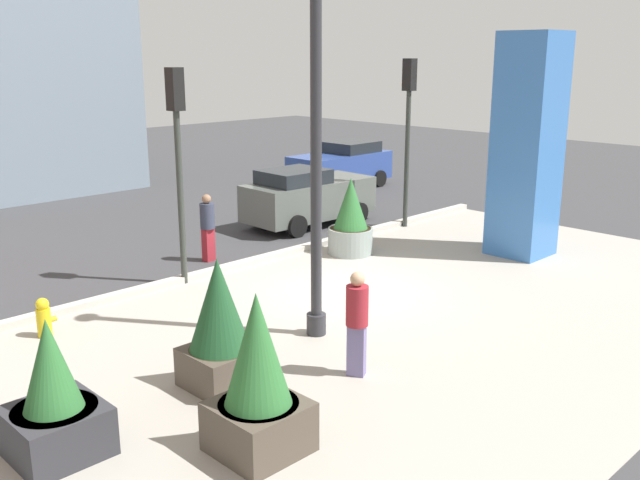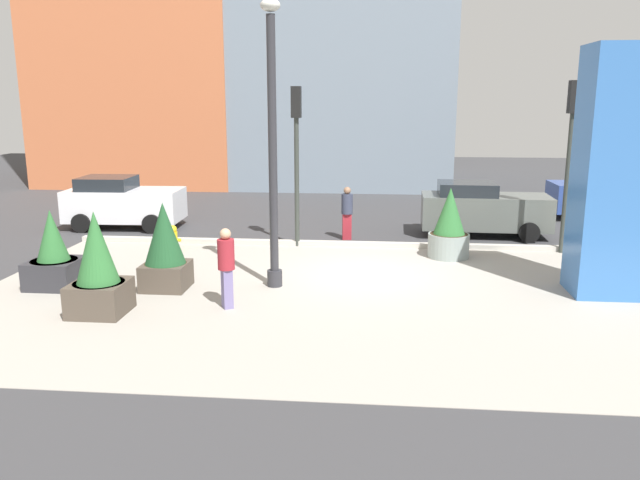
% 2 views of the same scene
% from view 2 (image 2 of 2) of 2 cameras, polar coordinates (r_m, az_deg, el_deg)
% --- Properties ---
extents(ground_plane, '(60.00, 60.00, 0.00)m').
position_cam_2_polar(ground_plane, '(20.06, 4.44, -0.07)').
color(ground_plane, '#38383A').
extents(plaza_pavement, '(18.00, 10.00, 0.02)m').
position_cam_2_polar(plaza_pavement, '(14.27, 3.99, -5.37)').
color(plaza_pavement, '#9E998E').
rests_on(plaza_pavement, ground_plane).
extents(curb_strip, '(18.00, 0.24, 0.16)m').
position_cam_2_polar(curb_strip, '(19.18, 4.40, -0.42)').
color(curb_strip, '#B7B2A8').
rests_on(curb_strip, ground_plane).
extents(lamp_post, '(0.44, 0.44, 6.54)m').
position_cam_2_polar(lamp_post, '(14.64, -4.30, 7.84)').
color(lamp_post, '#2D2D33').
rests_on(lamp_post, ground_plane).
extents(art_pillar_blue, '(1.37, 1.37, 5.57)m').
position_cam_2_polar(art_pillar_blue, '(15.50, 24.74, 5.49)').
color(art_pillar_blue, '#3870BC').
rests_on(art_pillar_blue, ground_plane).
extents(potted_plant_by_pillar, '(1.11, 1.11, 2.19)m').
position_cam_2_polar(potted_plant_by_pillar, '(13.82, -19.45, -2.51)').
color(potted_plant_by_pillar, '#4C4238').
rests_on(potted_plant_by_pillar, ground_plane).
extents(potted_plant_mid_plaza, '(1.16, 1.16, 2.00)m').
position_cam_2_polar(potted_plant_mid_plaza, '(18.10, 11.60, 1.10)').
color(potted_plant_mid_plaza, gray).
rests_on(potted_plant_mid_plaza, ground_plane).
extents(potted_plant_near_left, '(1.03, 1.03, 2.08)m').
position_cam_2_polar(potted_plant_near_left, '(15.19, -13.86, -0.72)').
color(potted_plant_near_left, '#4C4238').
rests_on(potted_plant_near_left, ground_plane).
extents(potted_plant_near_right, '(1.14, 1.14, 1.87)m').
position_cam_2_polar(potted_plant_near_right, '(16.24, -22.94, -1.39)').
color(potted_plant_near_right, '#2D2D33').
rests_on(potted_plant_near_right, ground_plane).
extents(fire_hydrant, '(0.36, 0.26, 0.75)m').
position_cam_2_polar(fire_hydrant, '(19.23, -13.12, 0.21)').
color(fire_hydrant, gold).
rests_on(fire_hydrant, ground_plane).
extents(traffic_light_far_side, '(0.28, 0.42, 4.76)m').
position_cam_2_polar(traffic_light_far_side, '(18.83, -2.14, 8.94)').
color(traffic_light_far_side, '#333833').
rests_on(traffic_light_far_side, ground_plane).
extents(traffic_light_corner, '(0.28, 0.42, 4.90)m').
position_cam_2_polar(traffic_light_corner, '(19.30, 21.69, 8.42)').
color(traffic_light_corner, '#333833').
rests_on(traffic_light_corner, ground_plane).
extents(car_passing_lane, '(4.13, 2.03, 1.75)m').
position_cam_2_polar(car_passing_lane, '(21.27, 14.50, 2.72)').
color(car_passing_lane, '#565B56').
rests_on(car_passing_lane, ground_plane).
extents(car_curb_west, '(4.17, 2.09, 1.75)m').
position_cam_2_polar(car_curb_west, '(25.96, 24.75, 3.69)').
color(car_curb_west, '#2D4793').
rests_on(car_curb_west, ground_plane).
extents(car_far_lane, '(3.96, 2.14, 1.78)m').
position_cam_2_polar(car_far_lane, '(22.96, -17.40, 3.27)').
color(car_far_lane, silver).
rests_on(car_far_lane, ground_plane).
extents(pedestrian_on_sidewalk, '(0.49, 0.49, 1.75)m').
position_cam_2_polar(pedestrian_on_sidewalk, '(13.54, -8.47, -2.16)').
color(pedestrian_on_sidewalk, slate).
rests_on(pedestrian_on_sidewalk, ground_plane).
extents(pedestrian_crossing, '(0.41, 0.41, 1.69)m').
position_cam_2_polar(pedestrian_crossing, '(20.03, 2.46, 2.69)').
color(pedestrian_crossing, maroon).
rests_on(pedestrian_crossing, ground_plane).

